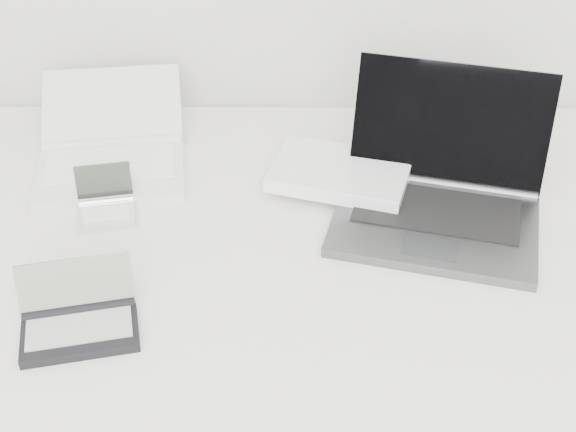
{
  "coord_description": "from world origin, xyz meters",
  "views": [
    {
      "loc": [
        -0.03,
        0.53,
        1.54
      ],
      "look_at": [
        -0.03,
        1.51,
        0.79
      ],
      "focal_mm": 50.0,
      "sensor_mm": 36.0,
      "label": 1
    }
  ],
  "objects_px": {
    "laptop_large": "(408,188)",
    "palmtop_charcoal": "(79,321)",
    "desk": "(306,252)",
    "netbook_open_white": "(111,153)"
  },
  "relations": [
    {
      "from": "laptop_large",
      "to": "palmtop_charcoal",
      "type": "bearing_deg",
      "value": -134.72
    },
    {
      "from": "desk",
      "to": "palmtop_charcoal",
      "type": "distance_m",
      "value": 0.4
    },
    {
      "from": "laptop_large",
      "to": "netbook_open_white",
      "type": "relative_size",
      "value": 1.39
    },
    {
      "from": "desk",
      "to": "laptop_large",
      "type": "xyz_separation_m",
      "value": [
        0.17,
        0.07,
        0.08
      ]
    },
    {
      "from": "desk",
      "to": "laptop_large",
      "type": "distance_m",
      "value": 0.2
    },
    {
      "from": "desk",
      "to": "netbook_open_white",
      "type": "relative_size",
      "value": 4.61
    },
    {
      "from": "laptop_large",
      "to": "palmtop_charcoal",
      "type": "relative_size",
      "value": 2.66
    },
    {
      "from": "desk",
      "to": "palmtop_charcoal",
      "type": "bearing_deg",
      "value": -144.7
    },
    {
      "from": "palmtop_charcoal",
      "to": "desk",
      "type": "bearing_deg",
      "value": 23.02
    },
    {
      "from": "netbook_open_white",
      "to": "palmtop_charcoal",
      "type": "relative_size",
      "value": 1.92
    }
  ]
}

